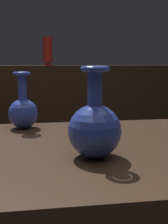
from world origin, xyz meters
name	(u,v)px	position (x,y,z in m)	size (l,w,h in m)	color
back_display_shelf	(49,114)	(0.00, 2.20, 0.49)	(2.60, 0.40, 0.99)	black
vase_centerpiece	(95,128)	(0.04, -0.09, 0.87)	(0.12, 0.12, 0.21)	#2D429E
vase_left_accent	(23,110)	(-0.14, 0.24, 0.86)	(0.10, 0.10, 0.19)	#2D429E
shelf_vase_center	(48,52)	(0.00, 2.24, 1.12)	(0.11, 0.11, 0.28)	red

